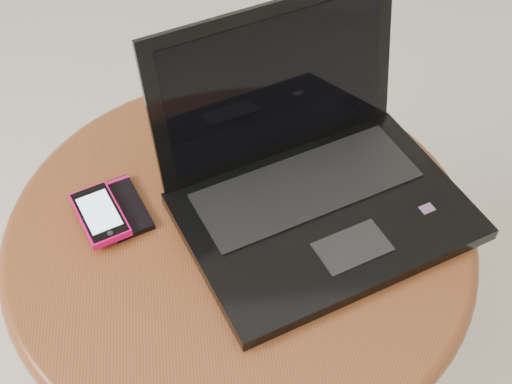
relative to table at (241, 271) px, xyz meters
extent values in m
plane|color=beige|center=(0.11, 0.01, -0.41)|extent=(4.00, 4.00, 0.00)
cylinder|color=#4E2E15|center=(0.00, 0.00, -0.15)|extent=(0.10, 0.10, 0.46)
cylinder|color=brown|center=(0.00, 0.00, 0.10)|extent=(0.63, 0.63, 0.03)
torus|color=brown|center=(0.00, 0.00, 0.10)|extent=(0.66, 0.66, 0.03)
cube|color=black|center=(0.12, -0.01, 0.12)|extent=(0.45, 0.38, 0.02)
cube|color=black|center=(0.10, 0.04, 0.13)|extent=(0.34, 0.22, 0.00)
cube|color=black|center=(0.14, -0.07, 0.13)|extent=(0.11, 0.09, 0.00)
cube|color=red|center=(0.26, -0.02, 0.13)|extent=(0.02, 0.02, 0.00)
cube|color=black|center=(0.07, 0.14, 0.25)|extent=(0.37, 0.17, 0.23)
cube|color=black|center=(0.07, 0.13, 0.25)|extent=(0.32, 0.14, 0.19)
cube|color=black|center=(-0.16, 0.05, 0.12)|extent=(0.09, 0.12, 0.01)
cube|color=#C21462|center=(-0.18, 0.09, 0.12)|extent=(0.05, 0.02, 0.00)
cube|color=#F00664|center=(-0.19, 0.03, 0.13)|extent=(0.09, 0.12, 0.01)
cube|color=black|center=(-0.19, 0.03, 0.13)|extent=(0.08, 0.11, 0.00)
cube|color=silver|center=(-0.19, 0.03, 0.13)|extent=(0.07, 0.08, 0.00)
cylinder|color=black|center=(-0.17, -0.01, 0.13)|extent=(0.01, 0.01, 0.00)
camera|label=1|loc=(-0.05, -0.60, 0.85)|focal=48.16mm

